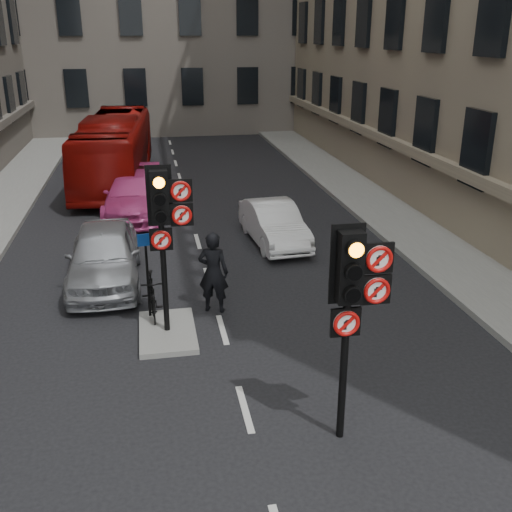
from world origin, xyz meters
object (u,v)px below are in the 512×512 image
object	(u,v)px
motorcycle	(152,296)
bus_red	(115,150)
info_sign	(147,264)
signal_far	(165,215)
car_silver	(104,255)
motorcyclist	(213,272)
car_white	(274,223)
signal_near	(354,290)
car_pink	(134,195)

from	to	relation	value
motorcycle	bus_red	bearing A→B (deg)	92.86
motorcycle	info_sign	size ratio (longest dim) A/B	0.84
signal_far	car_silver	world-z (taller)	signal_far
motorcyclist	info_sign	world-z (taller)	info_sign
car_white	motorcycle	bearing A→B (deg)	-135.13
motorcycle	motorcyclist	size ratio (longest dim) A/B	0.86
signal_near	signal_far	xyz separation A→B (m)	(-2.60, 4.00, 0.12)
car_silver	car_pink	distance (m)	6.18
signal_near	signal_far	bearing A→B (deg)	123.02
bus_red	motorcycle	distance (m)	13.47
signal_near	motorcycle	world-z (taller)	signal_near
signal_far	car_pink	bearing A→B (deg)	94.91
signal_far	bus_red	size ratio (longest dim) A/B	0.35
signal_far	motorcycle	size ratio (longest dim) A/B	2.15
car_pink	motorcyclist	xyz separation A→B (m)	(1.85, -8.33, 0.25)
bus_red	motorcycle	size ratio (longest dim) A/B	6.19
car_silver	motorcycle	size ratio (longest dim) A/B	2.69
car_silver	car_white	distance (m)	5.44
signal_far	info_sign	distance (m)	1.57
signal_far	bus_red	xyz separation A→B (m)	(-1.59, 14.39, -1.27)
bus_red	car_white	bearing A→B (deg)	-56.54
car_silver	car_pink	world-z (taller)	car_silver
car_silver	bus_red	world-z (taller)	bus_red
car_silver	bus_red	bearing A→B (deg)	90.09
signal_far	car_pink	distance (m)	9.58
car_silver	info_sign	world-z (taller)	info_sign
car_silver	motorcycle	world-z (taller)	car_silver
info_sign	car_silver	bearing A→B (deg)	105.38
signal_far	car_pink	world-z (taller)	signal_far
signal_far	bus_red	distance (m)	14.53
signal_far	motorcyclist	bearing A→B (deg)	43.79
motorcyclist	info_sign	xyz separation A→B (m)	(-1.49, -0.27, 0.42)
car_silver	motorcycle	distance (m)	2.49
car_silver	motorcyclist	xyz separation A→B (m)	(2.58, -2.19, 0.21)
car_pink	signal_far	bearing A→B (deg)	-81.81
signal_near	car_pink	xyz separation A→B (m)	(-3.40, 13.34, -1.86)
signal_far	signal_near	bearing A→B (deg)	-56.98
car_silver	info_sign	bearing A→B (deg)	-66.22
car_silver	signal_near	bearing A→B (deg)	-60.38
signal_far	car_white	world-z (taller)	signal_far
signal_near	car_white	distance (m)	9.67
car_silver	motorcycle	xyz separation A→B (m)	(1.16, -2.19, -0.26)
signal_near	info_sign	distance (m)	5.75
bus_red	motorcycle	bearing A→B (deg)	-80.61
motorcycle	motorcyclist	xyz separation A→B (m)	(1.42, 0.00, 0.47)
car_silver	info_sign	distance (m)	2.76
bus_red	motorcyclist	size ratio (longest dim) A/B	5.31
car_white	motorcyclist	world-z (taller)	motorcyclist
signal_far	motorcycle	bearing A→B (deg)	110.19
motorcycle	car_white	bearing A→B (deg)	47.07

